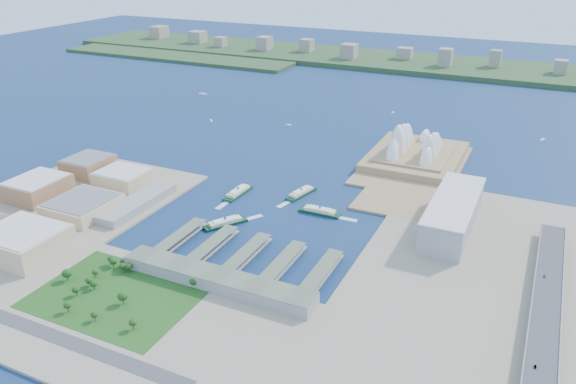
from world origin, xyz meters
The scene contains 25 objects.
ground centered at (0.00, 0.00, 0.00)m, with size 3000.00×3000.00×0.00m, color #0E2243.
west_land centered at (-250.00, -105.00, 1.50)m, with size 220.00×390.00×3.00m, color gray.
south_land centered at (0.00, -210.00, 1.50)m, with size 720.00×180.00×3.00m, color gray.
east_land centered at (240.00, -50.00, 1.50)m, with size 240.00×500.00×3.00m, color gray.
peninsula centered at (107.50, 260.00, 1.50)m, with size 135.00×220.00×3.00m, color #9A7C54.
far_shore centered at (0.00, 980.00, 6.00)m, with size 2200.00×260.00×12.00m, color #2D4926.
opera_house centered at (105.00, 280.00, 32.00)m, with size 134.00×180.00×58.00m, color white, non-canonical shape.
toaster_building centered at (195.00, 80.00, 20.50)m, with size 45.00×155.00×35.00m, color gray.
expressway centered at (300.00, -60.00, 8.93)m, with size 26.00×340.00×11.85m, color gray, non-canonical shape.
west_buildings centered at (-250.00, -70.00, 16.50)m, with size 200.00×280.00×27.00m, color #906848, non-canonical shape.
ferry_wharves centered at (14.00, -75.00, 4.65)m, with size 184.00×90.00×9.30m, color #525D47, non-canonical shape.
terminal_building centered at (15.00, -135.00, 9.00)m, with size 200.00×28.00×12.00m, color gray.
park centered at (-60.00, -190.00, 11.00)m, with size 150.00×110.00×16.00m, color #194714, non-canonical shape.
far_skyline centered at (0.00, 960.00, 39.50)m, with size 1900.00×140.00×55.00m, color gray, non-canonical shape.
ferry_a centered at (-75.02, 60.86, 5.06)m, with size 13.64×53.57×10.13m, color #0D3520, non-canonical shape.
ferry_b centered at (0.31, 94.57, 4.88)m, with size 13.14×51.62×9.76m, color #0D3520, non-canonical shape.
ferry_c centered at (-45.21, -20.68, 4.99)m, with size 13.44×52.79×9.98m, color #0D3520, non-canonical shape.
ferry_d centered at (42.78, 54.58, 4.87)m, with size 13.10×51.48×9.73m, color #0D3520, non-canonical shape.
boat_a centered at (-283.04, 321.72, 1.29)m, with size 3.34×13.37×2.58m, color white, non-canonical shape.
boat_b centered at (-143.43, 358.77, 1.26)m, with size 3.26×9.30×2.51m, color white, non-canonical shape.
boat_c centered at (272.81, 466.74, 1.37)m, with size 3.55×12.16×2.74m, color white, non-canonical shape.
boat_d centered at (-404.77, 479.38, 1.52)m, with size 3.94×18.01×3.04m, color white, non-canonical shape.
boat_e centered at (4.00, 517.19, 1.19)m, with size 3.10×9.73×2.39m, color white, non-canonical shape.
car_b centered at (296.00, -141.67, 15.53)m, with size 1.44×4.12×1.36m, color slate.
car_c centered at (296.00, -6.30, 15.55)m, with size 1.95×4.81×1.40m, color slate.
Camera 1 is at (269.74, -514.21, 304.02)m, focal length 35.00 mm.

